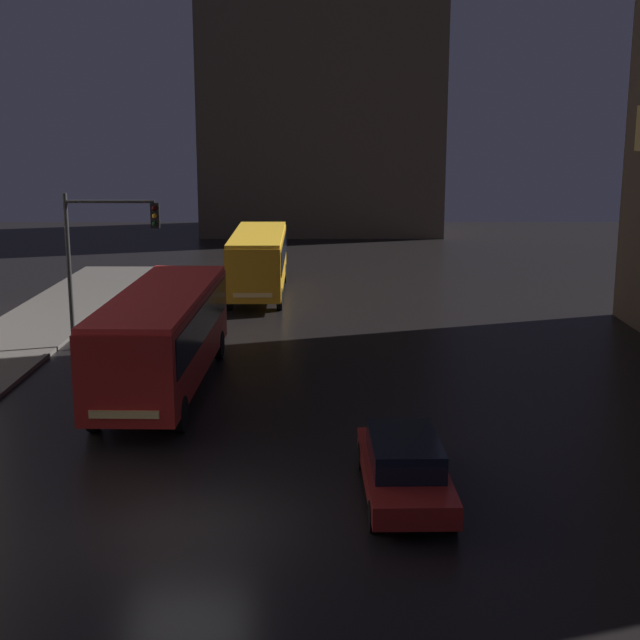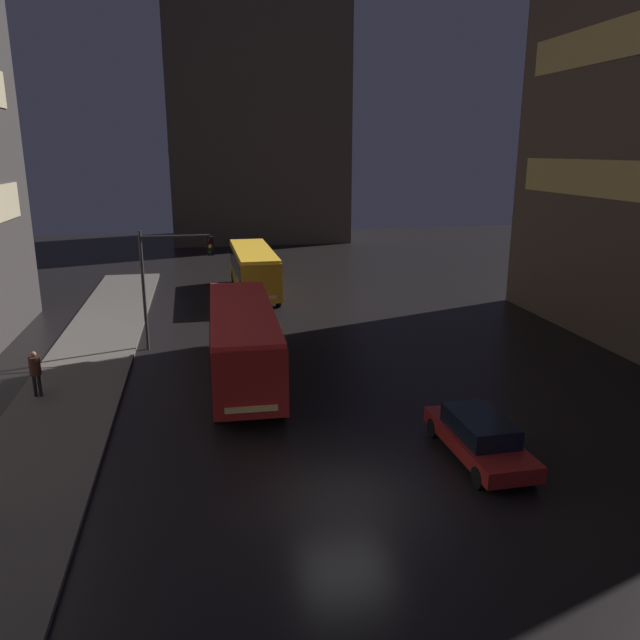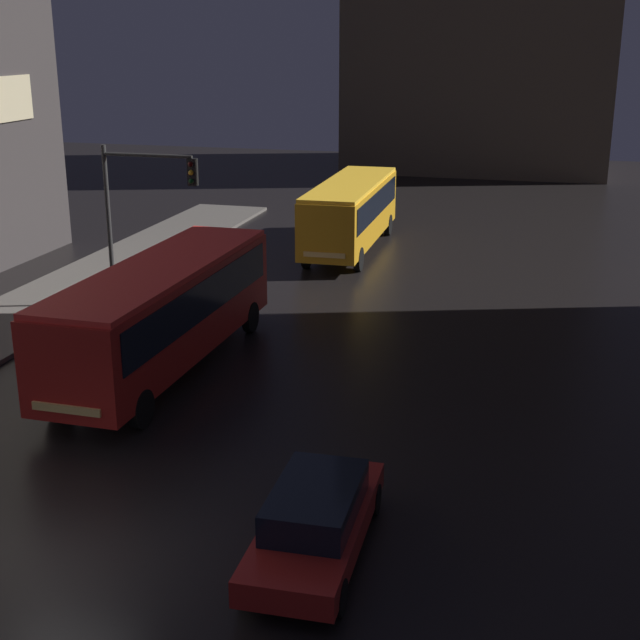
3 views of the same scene
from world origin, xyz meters
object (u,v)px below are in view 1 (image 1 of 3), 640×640
object	(u,v)px
bus_near	(163,330)
car_taxi	(404,466)
bus_far	(259,257)
traffic_light_main	(101,244)

from	to	relation	value
bus_near	car_taxi	distance (m)	10.74
bus_near	car_taxi	world-z (taller)	bus_near
bus_far	traffic_light_main	distance (m)	12.12
bus_far	traffic_light_main	world-z (taller)	traffic_light_main
traffic_light_main	bus_far	bearing A→B (deg)	65.92
bus_near	car_taxi	bearing A→B (deg)	130.45
car_taxi	traffic_light_main	world-z (taller)	traffic_light_main
car_taxi	traffic_light_main	bearing A→B (deg)	-55.09
bus_far	car_taxi	size ratio (longest dim) A/B	2.08
bus_near	bus_far	size ratio (longest dim) A/B	1.07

